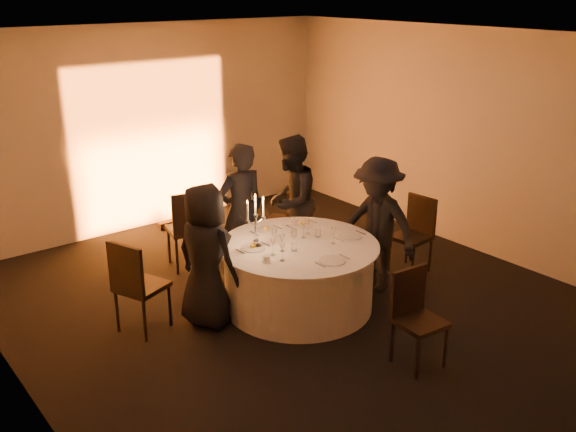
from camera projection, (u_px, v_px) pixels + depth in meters
floor at (299, 306)px, 7.42m from camera, size 7.00×7.00×0.00m
ceiling at (300, 38)px, 6.40m from camera, size 7.00×7.00×0.00m
wall_back at (150, 128)px, 9.49m from camera, size 7.00×0.00×7.00m
wall_left at (11, 249)px, 5.17m from camera, size 0.00×7.00×7.00m
wall_right at (472, 142)px, 8.65m from camera, size 0.00×7.00×7.00m
uplighter_fixture at (166, 225)px, 9.77m from camera, size 0.25×0.12×0.10m
banquet_table at (299, 276)px, 7.29m from camera, size 1.80×1.80×0.77m
chair_left at (135, 282)px, 6.67m from camera, size 0.59×0.59×1.04m
chair_back_left at (188, 225)px, 8.20m from camera, size 0.56×0.56×1.07m
chair_back_right at (286, 216)px, 8.69m from camera, size 0.57×0.57×0.95m
chair_right at (415, 230)px, 8.18m from camera, size 0.46×0.46×0.98m
chair_front at (415, 312)px, 6.17m from camera, size 0.46×0.46×0.96m
guest_left at (206, 256)px, 6.78m from camera, size 0.71×0.89×1.59m
guest_back_left at (241, 212)px, 7.88m from camera, size 0.65×0.45×1.73m
guest_back_right at (291, 201)px, 8.30m from camera, size 1.06×1.01×1.72m
guest_right at (377, 225)px, 7.59m from camera, size 0.80×1.16×1.64m
plate_left at (253, 247)px, 7.05m from camera, size 0.35×0.28×0.08m
plate_back_left at (266, 229)px, 7.55m from camera, size 0.36×0.27×0.08m
plate_back_right at (301, 223)px, 7.74m from camera, size 0.35×0.28×0.08m
plate_right at (350, 236)px, 7.37m from camera, size 0.36×0.27×0.01m
plate_front at (332, 261)px, 6.72m from camera, size 0.36×0.28×0.01m
coffee_cup at (267, 259)px, 6.71m from camera, size 0.11×0.11×0.07m
candelabra at (256, 229)px, 7.02m from camera, size 0.26×0.12×0.62m
wine_glass_a at (282, 239)px, 6.93m from camera, size 0.07×0.07×0.19m
wine_glass_b at (334, 232)px, 7.13m from camera, size 0.07×0.07×0.19m
wine_glass_c at (292, 222)px, 7.45m from camera, size 0.07×0.07×0.19m
wine_glass_d at (282, 249)px, 6.69m from camera, size 0.07×0.07×0.19m
wine_glass_e at (308, 223)px, 7.41m from camera, size 0.07×0.07×0.19m
wine_glass_f at (304, 227)px, 7.30m from camera, size 0.07×0.07×0.19m
wine_glass_g at (273, 243)px, 6.83m from camera, size 0.07×0.07×0.19m
tumbler_a at (275, 233)px, 7.37m from camera, size 0.07×0.07×0.09m
tumbler_b at (318, 233)px, 7.35m from camera, size 0.07×0.07×0.09m
tumbler_c at (294, 247)px, 6.98m from camera, size 0.07×0.07×0.09m
tumbler_d at (294, 233)px, 7.36m from camera, size 0.07×0.07×0.09m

